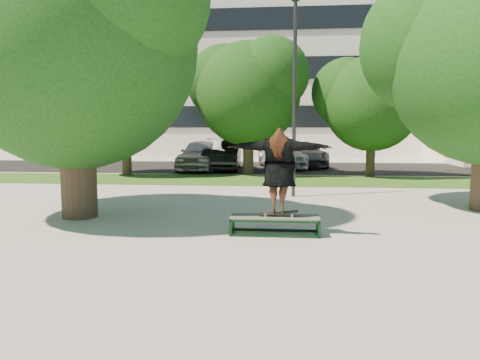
# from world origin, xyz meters

# --- Properties ---
(ground) EXTENTS (120.00, 120.00, 0.00)m
(ground) POSITION_xyz_m (0.00, 0.00, 0.00)
(ground) COLOR #ACA59E
(ground) RESTS_ON ground
(grass_strip) EXTENTS (30.00, 4.00, 0.02)m
(grass_strip) POSITION_xyz_m (1.00, 9.50, 0.01)
(grass_strip) COLOR #234914
(grass_strip) RESTS_ON ground
(asphalt_strip) EXTENTS (40.00, 8.00, 0.01)m
(asphalt_strip) POSITION_xyz_m (0.00, 16.00, 0.01)
(asphalt_strip) COLOR black
(asphalt_strip) RESTS_ON ground
(tree_left) EXTENTS (6.96, 5.95, 7.12)m
(tree_left) POSITION_xyz_m (-4.29, 1.09, 4.42)
(tree_left) COLOR #38281E
(tree_left) RESTS_ON ground
(bg_tree_left) EXTENTS (5.28, 4.51, 5.77)m
(bg_tree_left) POSITION_xyz_m (-6.57, 11.07, 3.73)
(bg_tree_left) COLOR #38281E
(bg_tree_left) RESTS_ON ground
(bg_tree_mid) EXTENTS (5.76, 4.92, 6.24)m
(bg_tree_mid) POSITION_xyz_m (-1.08, 12.08, 4.02)
(bg_tree_mid) COLOR #38281E
(bg_tree_mid) RESTS_ON ground
(bg_tree_right) EXTENTS (5.04, 4.31, 5.43)m
(bg_tree_right) POSITION_xyz_m (4.43, 11.57, 3.49)
(bg_tree_right) COLOR #38281E
(bg_tree_right) RESTS_ON ground
(lamppost) EXTENTS (0.25, 0.15, 6.11)m
(lamppost) POSITION_xyz_m (1.00, 5.00, 3.15)
(lamppost) COLOR #2D2D30
(lamppost) RESTS_ON ground
(office_building) EXTENTS (30.00, 14.12, 16.00)m
(office_building) POSITION_xyz_m (-2.00, 31.98, 8.00)
(office_building) COLOR beige
(office_building) RESTS_ON ground
(grind_box) EXTENTS (1.80, 0.60, 0.38)m
(grind_box) POSITION_xyz_m (0.55, -0.38, 0.19)
(grind_box) COLOR black
(grind_box) RESTS_ON ground
(skater_rig) EXTENTS (2.16, 0.87, 1.79)m
(skater_rig) POSITION_xyz_m (0.63, -0.38, 1.31)
(skater_rig) COLOR white
(skater_rig) RESTS_ON grind_box
(car_silver_a) EXTENTS (2.16, 4.83, 1.61)m
(car_silver_a) POSITION_xyz_m (-3.50, 13.73, 0.81)
(car_silver_a) COLOR #A1A0A5
(car_silver_a) RESTS_ON asphalt_strip
(car_dark) EXTENTS (2.04, 5.05, 1.63)m
(car_dark) POSITION_xyz_m (-2.50, 14.16, 0.82)
(car_dark) COLOR black
(car_dark) RESTS_ON asphalt_strip
(car_grey) EXTENTS (2.82, 5.21, 1.39)m
(car_grey) POSITION_xyz_m (1.69, 16.50, 0.69)
(car_grey) COLOR #56565B
(car_grey) RESTS_ON asphalt_strip
(car_silver_b) EXTENTS (3.00, 5.54, 1.52)m
(car_silver_b) POSITION_xyz_m (0.50, 15.75, 0.76)
(car_silver_b) COLOR silver
(car_silver_b) RESTS_ON asphalt_strip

